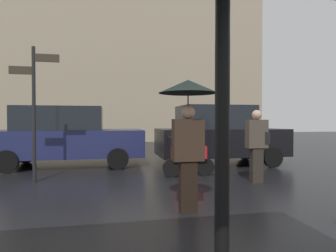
% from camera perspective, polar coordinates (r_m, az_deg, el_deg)
% --- Properties ---
extents(pedestrian_with_umbrella, '(0.92, 0.92, 2.05)m').
position_cam_1_polar(pedestrian_with_umbrella, '(4.48, 3.98, 2.74)').
color(pedestrian_with_umbrella, black).
rests_on(pedestrian_with_umbrella, ground).
extents(pedestrian_with_bag, '(0.51, 0.24, 1.67)m').
position_cam_1_polar(pedestrian_with_bag, '(6.93, 17.18, -2.95)').
color(pedestrian_with_bag, '#2A241E').
rests_on(pedestrian_with_bag, ground).
extents(parked_scooter, '(1.34, 0.32, 1.23)m').
position_cam_1_polar(parked_scooter, '(7.43, 3.77, -5.68)').
color(parked_scooter, black).
rests_on(parked_scooter, ground).
extents(parked_car_left, '(4.07, 2.00, 1.90)m').
position_cam_1_polar(parked_car_left, '(9.54, 9.95, -1.76)').
color(parked_car_left, black).
rests_on(parked_car_left, ground).
extents(parked_car_right, '(4.60, 2.08, 1.85)m').
position_cam_1_polar(parked_car_right, '(9.60, -19.41, -1.88)').
color(parked_car_right, '#1E234C').
rests_on(parked_car_right, ground).
extents(street_signpost, '(1.08, 0.08, 3.12)m').
position_cam_1_polar(street_signpost, '(7.31, -24.92, 4.58)').
color(street_signpost, black).
rests_on(street_signpost, ground).
extents(building_block, '(19.54, 2.00, 13.13)m').
position_cam_1_polar(building_block, '(20.84, -8.46, 15.31)').
color(building_block, gray).
rests_on(building_block, ground).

